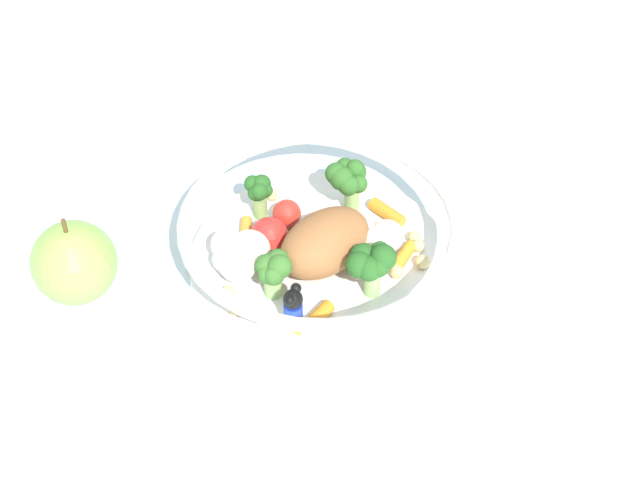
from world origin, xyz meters
name	(u,v)px	position (x,y,z in m)	size (l,w,h in m)	color
ground_plane	(323,276)	(0.00, 0.00, 0.00)	(2.40, 2.40, 0.00)	silver
food_container	(316,240)	(0.01, 0.01, 0.03)	(0.23, 0.23, 0.06)	white
loose_apple	(74,263)	(-0.08, 0.18, 0.03)	(0.07, 0.07, 0.08)	#8CB74C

